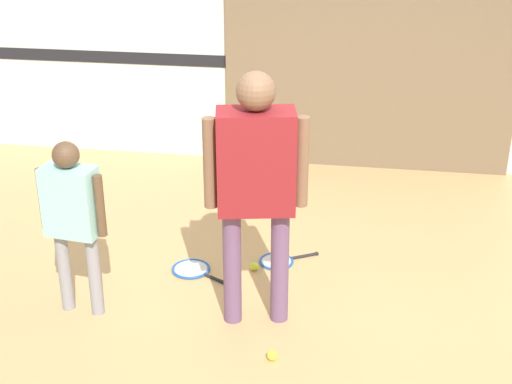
% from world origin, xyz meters
% --- Properties ---
extents(ground_plane, '(16.00, 16.00, 0.00)m').
position_xyz_m(ground_plane, '(0.00, 0.00, 0.00)').
color(ground_plane, tan).
extents(wall_back, '(16.00, 0.07, 3.20)m').
position_xyz_m(wall_back, '(0.00, 2.95, 1.60)').
color(wall_back, silver).
rests_on(wall_back, ground_plane).
extents(wall_panel, '(2.82, 0.05, 2.02)m').
position_xyz_m(wall_panel, '(0.41, 2.89, 1.01)').
color(wall_panel, '#756047').
rests_on(wall_panel, ground_plane).
extents(person_instructor, '(0.63, 0.35, 1.70)m').
position_xyz_m(person_instructor, '(-0.24, 0.00, 1.05)').
color(person_instructor, '#6B4C70').
rests_on(person_instructor, ground_plane).
extents(person_student_left, '(0.46, 0.23, 1.23)m').
position_xyz_m(person_student_left, '(-1.42, -0.08, 0.76)').
color(person_student_left, gray).
rests_on(person_student_left, ground_plane).
extents(racket_spare_on_floor, '(0.50, 0.37, 0.03)m').
position_xyz_m(racket_spare_on_floor, '(-0.18, 0.79, 0.01)').
color(racket_spare_on_floor, blue).
rests_on(racket_spare_on_floor, ground_plane).
extents(racket_second_spare, '(0.49, 0.40, 0.03)m').
position_xyz_m(racket_second_spare, '(-0.81, 0.56, 0.01)').
color(racket_second_spare, blue).
rests_on(racket_second_spare, ground_plane).
extents(tennis_ball_near_instructor, '(0.07, 0.07, 0.07)m').
position_xyz_m(tennis_ball_near_instructor, '(-0.07, -0.42, 0.03)').
color(tennis_ball_near_instructor, '#CCE038').
rests_on(tennis_ball_near_instructor, ground_plane).
extents(tennis_ball_by_spare_racket, '(0.07, 0.07, 0.07)m').
position_xyz_m(tennis_ball_by_spare_racket, '(-0.35, 0.64, 0.03)').
color(tennis_ball_by_spare_racket, '#CCE038').
rests_on(tennis_ball_by_spare_racket, ground_plane).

